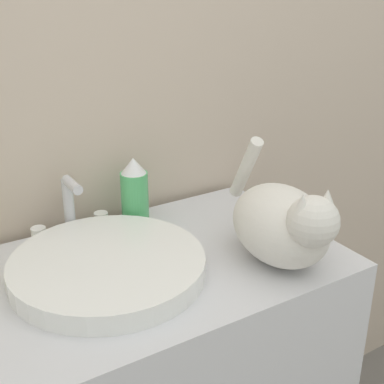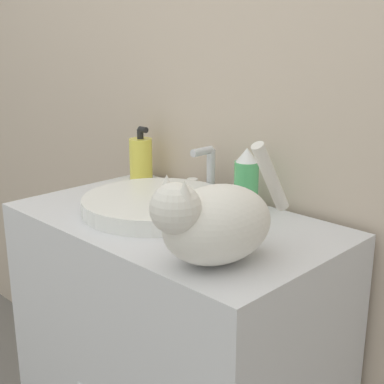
# 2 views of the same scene
# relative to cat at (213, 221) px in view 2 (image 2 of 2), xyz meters

# --- Properties ---
(wall_back) EXTENTS (6.00, 0.05, 2.50)m
(wall_back) POSITION_rel_cat_xyz_m (-0.25, 0.42, 0.27)
(wall_back) COLOR #C6B29E
(wall_back) RESTS_ON ground_plane
(vanity_cabinet) EXTENTS (0.82, 0.50, 0.89)m
(vanity_cabinet) POSITION_rel_cat_xyz_m (-0.25, 0.13, -0.53)
(vanity_cabinet) COLOR silver
(vanity_cabinet) RESTS_ON ground_plane
(sink_basin) EXTENTS (0.38, 0.38, 0.04)m
(sink_basin) POSITION_rel_cat_xyz_m (-0.32, 0.13, -0.07)
(sink_basin) COLOR white
(sink_basin) RESTS_ON vanity_cabinet
(faucet) EXTENTS (0.18, 0.09, 0.14)m
(faucet) POSITION_rel_cat_xyz_m (-0.32, 0.33, -0.03)
(faucet) COLOR silver
(faucet) RESTS_ON vanity_cabinet
(cat) EXTENTS (0.20, 0.35, 0.23)m
(cat) POSITION_rel_cat_xyz_m (0.00, 0.00, 0.00)
(cat) COLOR silver
(cat) RESTS_ON vanity_cabinet
(soap_bottle) EXTENTS (0.07, 0.07, 0.17)m
(soap_bottle) POSITION_rel_cat_xyz_m (-0.60, 0.32, -0.02)
(soap_bottle) COLOR #EADB4C
(soap_bottle) RESTS_ON vanity_cabinet
(spray_bottle) EXTENTS (0.06, 0.06, 0.16)m
(spray_bottle) POSITION_rel_cat_xyz_m (-0.17, 0.31, -0.01)
(spray_bottle) COLOR #4CB266
(spray_bottle) RESTS_ON vanity_cabinet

